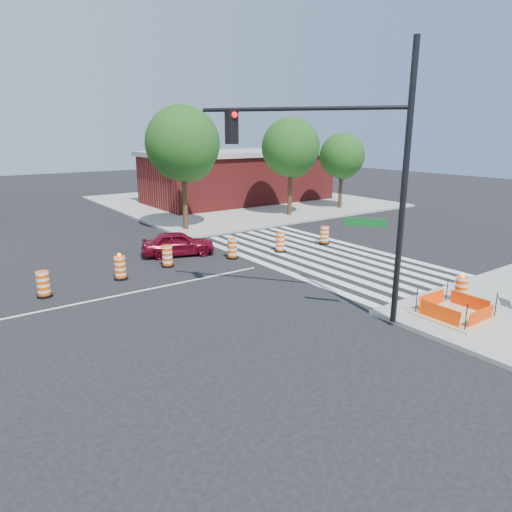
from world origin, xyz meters
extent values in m
plane|color=black|center=(0.00, 0.00, 0.00)|extent=(120.00, 120.00, 0.00)
cube|color=gray|center=(18.00, 18.00, 0.07)|extent=(22.00, 22.00, 0.15)
cube|color=silver|center=(7.80, 0.00, 0.01)|extent=(0.45, 13.50, 0.01)
cube|color=silver|center=(8.70, 0.00, 0.01)|extent=(0.45, 13.50, 0.01)
cube|color=silver|center=(9.60, 0.00, 0.01)|extent=(0.45, 13.50, 0.01)
cube|color=silver|center=(10.50, 0.00, 0.01)|extent=(0.45, 13.50, 0.01)
cube|color=silver|center=(11.40, 0.00, 0.01)|extent=(0.45, 13.50, 0.01)
cube|color=silver|center=(12.30, 0.00, 0.01)|extent=(0.45, 13.50, 0.01)
cube|color=silver|center=(13.20, 0.00, 0.01)|extent=(0.45, 13.50, 0.01)
cube|color=silver|center=(14.10, 0.00, 0.01)|extent=(0.45, 13.50, 0.01)
cube|color=silver|center=(0.00, 0.00, 0.01)|extent=(14.00, 0.12, 0.01)
cube|color=tan|center=(9.00, -9.00, 0.17)|extent=(2.20, 2.20, 0.05)
cube|color=#FF3E05|center=(9.00, -9.90, 0.43)|extent=(1.44, 0.02, 0.55)
cube|color=#FF3E05|center=(9.00, -8.10, 0.43)|extent=(1.44, 0.02, 0.55)
cube|color=#FF3E05|center=(8.10, -9.00, 0.43)|extent=(0.02, 1.44, 0.55)
cube|color=#FF3E05|center=(9.90, -9.00, 0.43)|extent=(0.02, 1.44, 0.55)
cylinder|color=black|center=(8.10, -9.90, 0.60)|extent=(0.04, 0.04, 0.90)
cylinder|color=black|center=(9.90, -9.90, 0.60)|extent=(0.04, 0.04, 0.90)
cylinder|color=black|center=(8.10, -8.10, 0.60)|extent=(0.04, 0.04, 0.90)
cylinder|color=black|center=(9.90, -8.10, 0.60)|extent=(0.04, 0.04, 0.90)
cube|color=maroon|center=(18.00, 18.00, 2.10)|extent=(16.00, 8.00, 4.20)
cube|color=gray|center=(18.00, 18.00, 4.40)|extent=(16.50, 8.50, 0.40)
imported|color=maroon|center=(5.12, 4.16, 0.63)|extent=(4.01, 2.62, 1.27)
cylinder|color=black|center=(6.91, -8.08, 4.50)|extent=(0.20, 0.20, 8.70)
cylinder|color=black|center=(4.88, -5.53, 6.89)|extent=(4.18, 5.18, 0.13)
cube|color=black|center=(3.45, -3.75, 6.35)|extent=(0.35, 0.30, 1.09)
sphere|color=#FF0C0C|center=(3.45, -3.93, 6.73)|extent=(0.20, 0.20, 0.20)
cube|color=#0C591E|center=(6.24, -7.23, 3.41)|extent=(0.85, 1.05, 0.27)
cylinder|color=black|center=(10.28, -8.43, 0.20)|extent=(0.57, 0.57, 0.10)
cylinder|color=#FF5305|center=(10.28, -8.43, 0.68)|extent=(0.46, 0.46, 0.91)
sphere|color=#FF990C|center=(10.28, -8.43, 1.20)|extent=(0.15, 0.15, 0.15)
cylinder|color=#382314|center=(8.22, 9.36, 2.46)|extent=(0.34, 0.34, 4.92)
sphere|color=#154112|center=(8.22, 9.36, 5.54)|extent=(4.61, 4.61, 4.61)
sphere|color=#154112|center=(8.74, 9.67, 4.77)|extent=(3.38, 3.38, 3.38)
sphere|color=#154112|center=(7.80, 9.15, 5.08)|extent=(3.08, 3.08, 3.08)
cylinder|color=#382314|center=(17.01, 9.51, 2.28)|extent=(0.32, 0.32, 4.56)
sphere|color=#154112|center=(17.01, 9.51, 5.13)|extent=(4.27, 4.27, 4.27)
sphere|color=#154112|center=(17.51, 9.81, 4.42)|extent=(3.13, 3.13, 3.13)
sphere|color=#154112|center=(16.61, 9.31, 4.70)|extent=(2.85, 2.85, 2.85)
cylinder|color=#382314|center=(22.57, 9.70, 1.93)|extent=(0.30, 0.30, 3.86)
sphere|color=#154112|center=(22.57, 9.70, 4.34)|extent=(3.62, 3.62, 3.62)
sphere|color=#154112|center=(23.04, 9.98, 3.74)|extent=(2.66, 2.66, 2.66)
sphere|color=#154112|center=(22.20, 9.51, 3.98)|extent=(2.41, 2.41, 2.41)
cylinder|color=black|center=(-1.90, 1.52, 0.05)|extent=(0.60, 0.60, 0.10)
cylinder|color=#FF5305|center=(-1.90, 1.52, 0.55)|extent=(0.48, 0.48, 0.95)
cylinder|color=black|center=(1.28, 1.95, 0.05)|extent=(0.60, 0.60, 0.10)
cylinder|color=#FF5305|center=(1.28, 1.95, 0.55)|extent=(0.48, 0.48, 0.95)
sphere|color=#FF990C|center=(1.28, 1.95, 1.10)|extent=(0.16, 0.16, 0.16)
cylinder|color=black|center=(3.77, 2.56, 0.05)|extent=(0.60, 0.60, 0.10)
cylinder|color=#FF5305|center=(3.77, 2.56, 0.55)|extent=(0.48, 0.48, 0.95)
cylinder|color=black|center=(7.07, 2.00, 0.05)|extent=(0.60, 0.60, 0.10)
cylinder|color=#FF5305|center=(7.07, 2.00, 0.55)|extent=(0.48, 0.48, 0.95)
cylinder|color=black|center=(9.84, 1.60, 0.05)|extent=(0.60, 0.60, 0.10)
cylinder|color=#FF5305|center=(9.84, 1.60, 0.55)|extent=(0.48, 0.48, 0.95)
cylinder|color=black|center=(13.02, 1.54, 0.05)|extent=(0.60, 0.60, 0.10)
cylinder|color=#FF5305|center=(13.02, 1.54, 0.55)|extent=(0.48, 0.48, 0.95)
camera|label=1|loc=(-4.91, -16.84, 6.18)|focal=32.00mm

